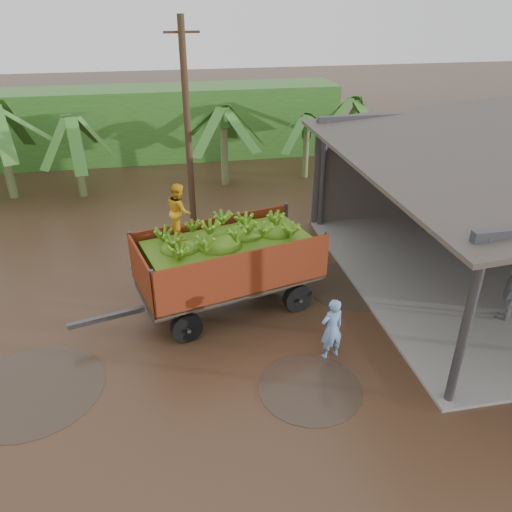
{
  "coord_description": "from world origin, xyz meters",
  "views": [
    {
      "loc": [
        -0.34,
        -10.89,
        7.91
      ],
      "look_at": [
        2.01,
        1.42,
        1.24
      ],
      "focal_mm": 35.0,
      "sensor_mm": 36.0,
      "label": 1
    }
  ],
  "objects_px": {
    "banana_trailer": "(228,260)",
    "man_blue": "(332,329)",
    "man_grey": "(511,292)",
    "utility_pole": "(187,126)"
  },
  "relations": [
    {
      "from": "man_grey",
      "to": "man_blue",
      "type": "bearing_deg",
      "value": -35.08
    },
    {
      "from": "man_grey",
      "to": "utility_pole",
      "type": "xyz_separation_m",
      "value": [
        -7.79,
        8.22,
        2.8
      ]
    },
    {
      "from": "banana_trailer",
      "to": "man_grey",
      "type": "distance_m",
      "value": 7.57
    },
    {
      "from": "man_blue",
      "to": "man_grey",
      "type": "xyz_separation_m",
      "value": [
        5.15,
        0.58,
        0.08
      ]
    },
    {
      "from": "man_blue",
      "to": "man_grey",
      "type": "distance_m",
      "value": 5.19
    },
    {
      "from": "utility_pole",
      "to": "man_blue",
      "type": "bearing_deg",
      "value": -73.32
    },
    {
      "from": "banana_trailer",
      "to": "man_blue",
      "type": "height_order",
      "value": "banana_trailer"
    },
    {
      "from": "man_blue",
      "to": "utility_pole",
      "type": "relative_size",
      "value": 0.22
    },
    {
      "from": "man_blue",
      "to": "utility_pole",
      "type": "height_order",
      "value": "utility_pole"
    },
    {
      "from": "banana_trailer",
      "to": "man_grey",
      "type": "relative_size",
      "value": 3.84
    }
  ]
}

